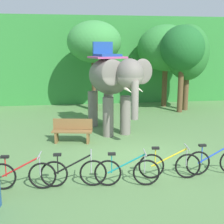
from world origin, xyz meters
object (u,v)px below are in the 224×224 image
Objects in this scene: tree_left at (182,49)px; tree_center_left at (188,53)px; elephant at (111,80)px; bike_blue at (215,161)px; wooden_bench at (72,130)px; tree_far_right at (166,48)px; bike_teal at (127,172)px; bike_red at (22,175)px; bike_black at (74,172)px; bike_yellow at (169,165)px; tree_center at (94,43)px.

tree_left is 0.98× the size of tree_center_left.
elephant reaches higher than bike_blue.
tree_left is at bearing 38.35° from wooden_bench.
elephant is at bearing -141.25° from tree_left.
wooden_bench is (-5.69, -6.56, -3.01)m from tree_far_right.
elephant is 5.52m from bike_teal.
elephant is at bearing -127.20° from tree_far_right.
tree_center_left is at bearing 49.04° from bike_red.
bike_red is (-7.00, -10.33, -3.11)m from tree_far_right.
bike_teal is (1.37, -0.15, 0.00)m from bike_black.
bike_red is 3.99m from wooden_bench.
bike_red and bike_yellow have the same top height.
tree_left is 10.35m from bike_teal.
bike_red is 5.25m from bike_blue.
bike_black is at bearing -125.91° from tree_center_left.
tree_center reaches higher than bike_blue.
bike_yellow is at bearing 12.67° from bike_teal.
tree_center_left is 11.57m from bike_black.
bike_black is 1.10× the size of wooden_bench.
bike_black is 3.96m from bike_blue.
elephant is at bearing 71.44° from bike_black.
bike_black is at bearing -1.17° from bike_red.
wooden_bench is at bearing -141.65° from tree_left.
tree_center is 1.04× the size of tree_center_left.
bike_black is at bearing -98.26° from tree_center.
bike_yellow is (2.60, 0.13, 0.00)m from bike_black.
bike_red is (-2.68, -9.59, -3.42)m from tree_center.
tree_left is 8.24m from wooden_bench.
tree_center_left is 8.86m from wooden_bench.
bike_black and bike_yellow have the same top height.
bike_yellow is at bearing -106.94° from tree_far_right.
wooden_bench is at bearing -103.19° from tree_center.
tree_center is 2.92× the size of bike_teal.
tree_left is (4.66, -1.06, -0.33)m from tree_center.
bike_black is at bearing -108.56° from elephant.
bike_teal is at bearing -93.62° from elephant.
tree_left is at bearing -134.68° from tree_center_left.
elephant is (-4.35, -3.49, -1.28)m from tree_left.
bike_black and bike_blue have the same top height.
bike_red is at bearing -130.96° from tree_center_left.
wooden_bench is (-6.55, -5.29, -2.76)m from tree_center_left.
elephant reaches higher than bike_black.
bike_black is 3.79m from wooden_bench.
wooden_bench is (0.03, 3.79, 0.09)m from bike_black.
tree_left is 0.78m from tree_center_left.
wooden_bench is (-1.34, 3.94, 0.09)m from bike_teal.
tree_left is at bearing 67.73° from bike_yellow.
wooden_bench is at bearing 70.72° from bike_red.
tree_far_right reaches higher than bike_yellow.
bike_black is at bearing -125.28° from tree_left.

